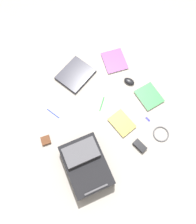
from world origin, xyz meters
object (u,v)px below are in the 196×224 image
at_px(backpack, 86,165).
at_px(book_blue, 114,61).
at_px(pen_black, 102,104).
at_px(cable_coil, 161,134).
at_px(book_red, 149,96).
at_px(power_brick, 140,146).
at_px(pen_blue, 53,113).
at_px(book_manual, 122,123).
at_px(laptop, 76,75).
at_px(usb_stick, 148,119).
at_px(earbud_pouch, 46,140).
at_px(computer_mouse, 129,81).

relative_size(backpack, book_blue, 1.64).
bearing_deg(pen_black, cable_coil, 119.49).
bearing_deg(book_red, power_brick, 44.35).
xyz_separation_m(book_red, book_blue, (0.07, -0.51, -0.00)).
bearing_deg(book_blue, pen_blue, 12.61).
bearing_deg(power_brick, book_manual, -86.42).
height_order(laptop, usb_stick, laptop).
bearing_deg(cable_coil, book_red, -109.32).
relative_size(book_red, book_blue, 0.79).
xyz_separation_m(book_blue, usb_stick, (0.08, 0.69, -0.00)).
height_order(cable_coil, usb_stick, cable_coil).
bearing_deg(pen_black, book_red, 157.95).
bearing_deg(book_blue, earbud_pouch, 21.03).
height_order(laptop, power_brick, power_brick).
xyz_separation_m(book_manual, book_blue, (-0.30, -0.59, -0.00)).
xyz_separation_m(pen_black, pen_blue, (0.44, -0.16, 0.00)).
bearing_deg(usb_stick, book_manual, -22.21).
relative_size(laptop, computer_mouse, 3.76).
bearing_deg(book_manual, pen_blue, -40.01).
distance_m(book_blue, computer_mouse, 0.28).
xyz_separation_m(laptop, book_manual, (-0.11, 0.66, -0.00)).
relative_size(computer_mouse, pen_black, 0.71).
bearing_deg(pen_black, pen_blue, -19.50).
relative_size(book_red, earbud_pouch, 3.04).
height_order(backpack, book_red, backpack).
bearing_deg(earbud_pouch, laptop, -141.56).
bearing_deg(backpack, power_brick, 168.48).
xyz_separation_m(book_manual, power_brick, (-0.02, 0.26, 0.01)).
height_order(book_manual, cable_coil, book_manual).
xyz_separation_m(backpack, pen_black, (-0.42, -0.42, -0.08)).
height_order(laptop, book_red, laptop).
bearing_deg(book_blue, usb_stick, 83.68).
height_order(backpack, computer_mouse, backpack).
bearing_deg(earbud_pouch, pen_blue, -131.73).
relative_size(backpack, cable_coil, 3.40).
bearing_deg(laptop, pen_blue, 32.76).
bearing_deg(computer_mouse, pen_blue, 145.41).
distance_m(backpack, cable_coil, 0.73).
xyz_separation_m(book_red, computer_mouse, (0.07, -0.23, 0.01)).
xyz_separation_m(book_blue, pen_black, (0.36, 0.33, -0.00)).
relative_size(backpack, computer_mouse, 4.62).
height_order(book_red, pen_black, book_red).
bearing_deg(book_manual, book_red, -166.82).
bearing_deg(book_manual, laptop, -80.19).
bearing_deg(book_red, laptop, -49.75).
distance_m(backpack, book_red, 0.88).
relative_size(computer_mouse, power_brick, 0.88).
relative_size(book_manual, book_blue, 0.81).
bearing_deg(usb_stick, pen_blue, -35.11).
height_order(cable_coil, power_brick, power_brick).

